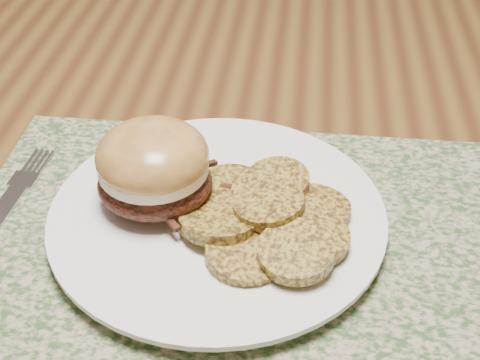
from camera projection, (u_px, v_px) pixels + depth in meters
name	position (u px, v px, depth m)	size (l,w,h in m)	color
placemat	(233.00, 244.00, 0.54)	(0.45, 0.33, 0.00)	#324F28
dinner_plate	(218.00, 217.00, 0.55)	(0.26, 0.26, 0.02)	white
pork_sandwich	(154.00, 167.00, 0.54)	(0.10, 0.09, 0.07)	black
roasted_potatoes	(268.00, 218.00, 0.52)	(0.16, 0.15, 0.03)	olive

